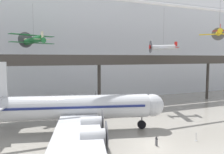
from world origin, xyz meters
TOP-DOWN VIEW (x-y plane):
  - ground_plane at (0.00, 0.00)m, footprint 260.00×260.00m
  - hangar_back_wall at (0.00, 32.37)m, footprint 140.00×3.00m
  - mezzanine_walkway at (0.00, 20.21)m, footprint 110.00×3.20m
  - airliner_silver_main at (-8.24, 8.75)m, footprint 27.31×31.65m
  - suspended_plane_green_biplane at (-12.82, 22.09)m, footprint 8.44×7.42m
  - suspended_plane_silver_racer at (12.05, 15.54)m, footprint 6.17×7.27m
  - suspended_plane_yellow_lowwing at (16.00, 5.32)m, footprint 5.34×5.34m
  - stanchion_barrier at (5.82, -0.87)m, footprint 0.36×0.36m
  - info_sign_pedestal at (0.08, -0.30)m, footprint 0.23×0.77m

SIDE VIEW (x-z plane):
  - ground_plane at x=0.00m, z-range 0.00..0.00m
  - stanchion_barrier at x=5.82m, z-range -0.21..0.87m
  - info_sign_pedestal at x=0.08m, z-range -0.17..1.08m
  - airliner_silver_main at x=-8.24m, z-range -1.58..8.71m
  - mezzanine_walkway at x=0.00m, z-range 3.99..15.41m
  - suspended_plane_silver_racer at x=12.05m, z-range 8.38..17.52m
  - hangar_back_wall at x=0.00m, z-range 0.00..26.80m
  - suspended_plane_green_biplane at x=-12.82m, z-range 10.17..18.26m
  - suspended_plane_yellow_lowwing at x=16.00m, z-range 11.57..18.62m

